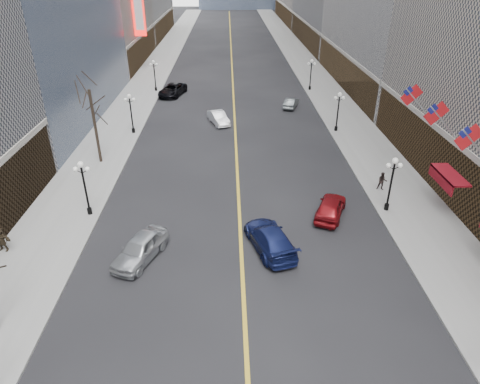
{
  "coord_description": "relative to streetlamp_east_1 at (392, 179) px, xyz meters",
  "views": [
    {
      "loc": [
        -0.75,
        0.89,
        17.83
      ],
      "look_at": [
        -0.22,
        20.14,
        7.31
      ],
      "focal_mm": 32.0,
      "sensor_mm": 36.0,
      "label": 1
    }
  ],
  "objects": [
    {
      "name": "lane_line",
      "position": [
        -11.8,
        50.0,
        -2.89
      ],
      "size": [
        0.25,
        200.0,
        0.02
      ],
      "primitive_type": "cube",
      "color": "gold",
      "rests_on": "ground"
    },
    {
      "name": "streetlamp_east_2",
      "position": [
        0.0,
        18.0,
        0.0
      ],
      "size": [
        1.26,
        0.44,
        4.52
      ],
      "color": "black",
      "rests_on": "sidewalk_east"
    },
    {
      "name": "tree_west_far",
      "position": [
        -25.3,
        10.0,
        3.34
      ],
      "size": [
        3.6,
        3.6,
        7.92
      ],
      "color": "#2D231C",
      "rests_on": "sidewalk_west"
    },
    {
      "name": "flag_3",
      "position": [
        3.51,
        -3.0,
        4.39
      ],
      "size": [
        2.87,
        0.12,
        2.87
      ],
      "color": "#B2B2B7",
      "rests_on": "ground"
    },
    {
      "name": "car_sb_near",
      "position": [
        -9.8,
        -4.77,
        -2.06
      ],
      "size": [
        3.9,
        6.21,
        1.68
      ],
      "primitive_type": "imported",
      "rotation": [
        0.0,
        0.0,
        3.43
      ],
      "color": "#141D4E",
      "rests_on": "ground"
    },
    {
      "name": "flag_4",
      "position": [
        3.51,
        2.0,
        4.39
      ],
      "size": [
        2.87,
        0.12,
        2.87
      ],
      "color": "#B2B2B7",
      "rests_on": "ground"
    },
    {
      "name": "ped_east_walk",
      "position": [
        0.64,
        3.35,
        -1.94
      ],
      "size": [
        0.87,
        0.61,
        1.63
      ],
      "primitive_type": "imported",
      "rotation": [
        0.0,
        0.0,
        -0.23
      ],
      "color": "black",
      "rests_on": "sidewalk_east"
    },
    {
      "name": "sidewalk_west",
      "position": [
        -25.8,
        40.0,
        -2.83
      ],
      "size": [
        6.0,
        230.0,
        0.15
      ],
      "primitive_type": "cube",
      "color": "gray",
      "rests_on": "ground"
    },
    {
      "name": "awning_c",
      "position": [
        4.3,
        -0.0,
        0.18
      ],
      "size": [
        1.4,
        4.0,
        0.93
      ],
      "color": "maroon",
      "rests_on": "ground"
    },
    {
      "name": "car_nb_mid",
      "position": [
        -13.8,
        21.2,
        -2.16
      ],
      "size": [
        3.0,
        4.74,
        1.48
      ],
      "primitive_type": "imported",
      "rotation": [
        0.0,
        0.0,
        0.35
      ],
      "color": "white",
      "rests_on": "ground"
    },
    {
      "name": "flag_5",
      "position": [
        3.51,
        7.0,
        4.39
      ],
      "size": [
        2.87,
        0.12,
        2.87
      ],
      "color": "#B2B2B7",
      "rests_on": "ground"
    },
    {
      "name": "streetlamp_east_3",
      "position": [
        0.0,
        36.0,
        0.0
      ],
      "size": [
        1.26,
        0.44,
        4.52
      ],
      "color": "black",
      "rests_on": "sidewalk_east"
    },
    {
      "name": "sidewalk_east",
      "position": [
        2.2,
        40.0,
        -2.83
      ],
      "size": [
        6.0,
        230.0,
        0.15
      ],
      "primitive_type": "cube",
      "color": "gray",
      "rests_on": "ground"
    },
    {
      "name": "car_nb_near",
      "position": [
        -18.59,
        -5.73,
        -2.05
      ],
      "size": [
        3.77,
        5.37,
        1.7
      ],
      "primitive_type": "imported",
      "rotation": [
        0.0,
        0.0,
        -0.39
      ],
      "color": "#B0B4B8",
      "rests_on": "ground"
    },
    {
      "name": "streetlamp_west_2",
      "position": [
        -23.6,
        18.0,
        0.0
      ],
      "size": [
        1.26,
        0.44,
        4.52
      ],
      "color": "black",
      "rests_on": "sidewalk_west"
    },
    {
      "name": "streetlamp_west_1",
      "position": [
        -23.6,
        0.0,
        0.0
      ],
      "size": [
        1.26,
        0.44,
        4.52
      ],
      "color": "black",
      "rests_on": "sidewalk_west"
    },
    {
      "name": "ped_west_far",
      "position": [
        -28.2,
        -4.7,
        -1.82
      ],
      "size": [
        1.8,
        0.82,
        1.87
      ],
      "primitive_type": "imported",
      "rotation": [
        0.0,
        0.0,
        -0.19
      ],
      "color": "#32291C",
      "rests_on": "sidewalk_west"
    },
    {
      "name": "car_nb_far",
      "position": [
        -20.8,
        33.76,
        -2.06
      ],
      "size": [
        4.26,
        6.59,
        1.69
      ],
      "primitive_type": "imported",
      "rotation": [
        0.0,
        0.0,
        -0.26
      ],
      "color": "black",
      "rests_on": "ground"
    },
    {
      "name": "streetlamp_west_3",
      "position": [
        -23.6,
        36.0,
        0.0
      ],
      "size": [
        1.26,
        0.44,
        4.52
      ],
      "color": "black",
      "rests_on": "sidewalk_west"
    },
    {
      "name": "car_sb_mid",
      "position": [
        -4.68,
        -0.62,
        -2.09
      ],
      "size": [
        3.6,
        5.12,
        1.62
      ],
      "primitive_type": "imported",
      "rotation": [
        0.0,
        0.0,
        2.74
      ],
      "color": "maroon",
      "rests_on": "ground"
    },
    {
      "name": "car_sb_far",
      "position": [
        -4.06,
        27.36,
        -2.25
      ],
      "size": [
        2.64,
        4.22,
        1.31
      ],
      "primitive_type": "imported",
      "rotation": [
        0.0,
        0.0,
        2.8
      ],
      "color": "#545B5C",
      "rests_on": "ground"
    },
    {
      "name": "streetlamp_east_1",
      "position": [
        0.0,
        0.0,
        0.0
      ],
      "size": [
        1.26,
        0.44,
        4.52
      ],
      "color": "black",
      "rests_on": "sidewalk_east"
    }
  ]
}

